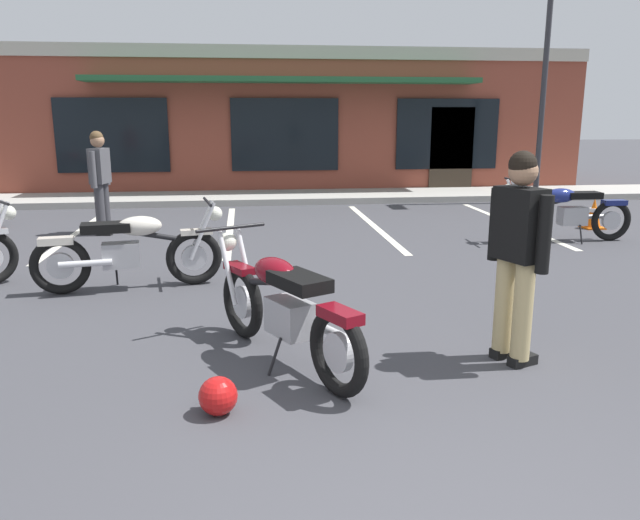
# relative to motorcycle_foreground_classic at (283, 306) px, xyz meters

# --- Properties ---
(ground_plane) EXTENTS (80.00, 80.00, 0.00)m
(ground_plane) POSITION_rel_motorcycle_foreground_classic_xyz_m (0.72, 1.34, -0.46)
(ground_plane) COLOR #3D3D42
(sidewalk_kerb) EXTENTS (22.00, 1.80, 0.14)m
(sidewalk_kerb) POSITION_rel_motorcycle_foreground_classic_xyz_m (0.72, 9.61, -0.39)
(sidewalk_kerb) COLOR #A8A59E
(sidewalk_kerb) RESTS_ON ground_plane
(brick_storefront_building) EXTENTS (15.01, 6.94, 3.49)m
(brick_storefront_building) POSITION_rel_motorcycle_foreground_classic_xyz_m (0.72, 13.52, 1.29)
(brick_storefront_building) COLOR brown
(brick_storefront_building) RESTS_ON ground_plane
(painted_stall_lines) EXTENTS (7.72, 4.80, 0.01)m
(painted_stall_lines) POSITION_rel_motorcycle_foreground_classic_xyz_m (0.72, 6.01, -0.46)
(painted_stall_lines) COLOR silver
(painted_stall_lines) RESTS_ON ground_plane
(motorcycle_foreground_classic) EXTENTS (1.24, 1.93, 0.98)m
(motorcycle_foreground_classic) POSITION_rel_motorcycle_foreground_classic_xyz_m (0.00, 0.00, 0.00)
(motorcycle_foreground_classic) COLOR black
(motorcycle_foreground_classic) RESTS_ON ground_plane
(motorcycle_black_cruiser) EXTENTS (2.11, 0.66, 0.98)m
(motorcycle_black_cruiser) POSITION_rel_motorcycle_foreground_classic_xyz_m (4.64, 4.31, 0.00)
(motorcycle_black_cruiser) COLOR black
(motorcycle_black_cruiser) RESTS_ON ground_plane
(motorcycle_silver_naked) EXTENTS (2.10, 0.77, 0.98)m
(motorcycle_silver_naked) POSITION_rel_motorcycle_foreground_classic_xyz_m (-1.56, 2.34, 0.00)
(motorcycle_silver_naked) COLOR black
(motorcycle_silver_naked) RESTS_ON ground_plane
(person_in_shorts_foreground) EXTENTS (0.37, 0.60, 1.68)m
(person_in_shorts_foreground) POSITION_rel_motorcycle_foreground_classic_xyz_m (1.80, -0.23, 0.49)
(person_in_shorts_foreground) COLOR black
(person_in_shorts_foreground) RESTS_ON ground_plane
(person_by_back_row) EXTENTS (0.33, 0.61, 1.68)m
(person_by_back_row) POSITION_rel_motorcycle_foreground_classic_xyz_m (-2.59, 5.79, 0.49)
(person_by_back_row) COLOR black
(person_by_back_row) RESTS_ON ground_plane
(helmet_on_pavement) EXTENTS (0.26, 0.26, 0.26)m
(helmet_on_pavement) POSITION_rel_motorcycle_foreground_classic_xyz_m (-0.49, -0.85, -0.33)
(helmet_on_pavement) COLOR #B71414
(helmet_on_pavement) RESTS_ON ground_plane
(traffic_cone) EXTENTS (0.34, 0.34, 0.53)m
(traffic_cone) POSITION_rel_motorcycle_foreground_classic_xyz_m (5.71, 5.33, -0.20)
(traffic_cone) COLOR orange
(traffic_cone) RESTS_ON ground_plane
(parking_lot_lamp_post) EXTENTS (0.24, 0.76, 5.33)m
(parking_lot_lamp_post) POSITION_rel_motorcycle_foreground_classic_xyz_m (6.16, 8.41, 2.95)
(parking_lot_lamp_post) COLOR #2D2D33
(parking_lot_lamp_post) RESTS_ON ground_plane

